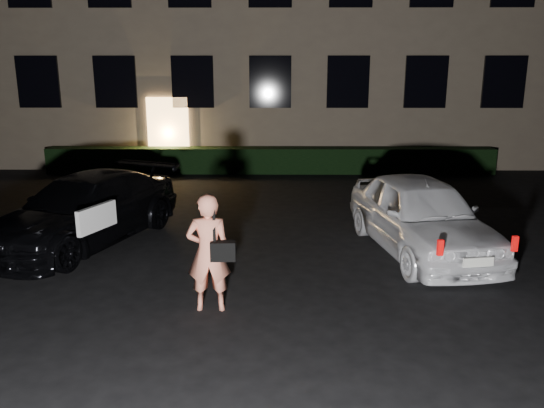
{
  "coord_description": "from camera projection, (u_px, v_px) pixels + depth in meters",
  "views": [
    {
      "loc": [
        0.22,
        -7.23,
        3.36
      ],
      "look_at": [
        0.14,
        2.0,
        1.04
      ],
      "focal_mm": 35.0,
      "sensor_mm": 36.0,
      "label": 1
    }
  ],
  "objects": [
    {
      "name": "sedan",
      "position": [
        85.0,
        210.0,
        10.54
      ],
      "size": [
        3.45,
        5.01,
        1.35
      ],
      "rotation": [
        0.0,
        0.0,
        -0.37
      ],
      "color": "black",
      "rests_on": "ground"
    },
    {
      "name": "building",
      "position": [
        271.0,
        2.0,
        20.91
      ],
      "size": [
        20.0,
        8.11,
        12.0
      ],
      "color": "#706050",
      "rests_on": "ground"
    },
    {
      "name": "hatch",
      "position": [
        421.0,
        215.0,
        9.97
      ],
      "size": [
        2.39,
        4.5,
        1.46
      ],
      "rotation": [
        0.0,
        0.0,
        0.16
      ],
      "color": "white",
      "rests_on": "ground"
    },
    {
      "name": "hedge",
      "position": [
        270.0,
        160.0,
        17.92
      ],
      "size": [
        15.0,
        0.7,
        0.85
      ],
      "primitive_type": "cube",
      "color": "black",
      "rests_on": "ground"
    },
    {
      "name": "ground",
      "position": [
        261.0,
        305.0,
        7.84
      ],
      "size": [
        80.0,
        80.0,
        0.0
      ],
      "primitive_type": "plane",
      "color": "black",
      "rests_on": "ground"
    },
    {
      "name": "man",
      "position": [
        209.0,
        253.0,
        7.49
      ],
      "size": [
        0.72,
        0.44,
        1.72
      ],
      "rotation": [
        0.0,
        0.0,
        3.19
      ],
      "color": "#EA8366",
      "rests_on": "ground"
    }
  ]
}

